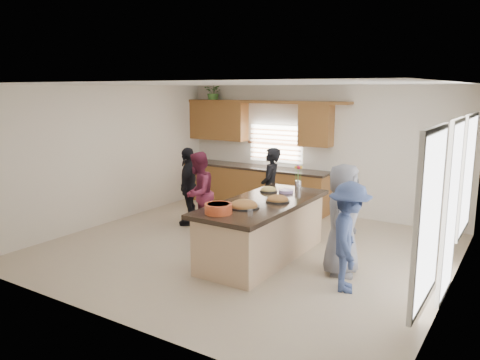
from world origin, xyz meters
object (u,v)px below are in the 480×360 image
Objects in this scene: woman_left_back at (270,188)px; woman_right_front at (342,220)px; woman_left_mid at (198,193)px; island at (263,231)px; woman_left_front at (189,186)px; salad_bowl at (218,208)px; woman_right_back at (349,237)px.

woman_right_front is (2.05, -1.54, 0.03)m from woman_left_back.
island is at bearing 61.76° from woman_left_mid.
woman_left_front is (-2.23, 0.89, 0.34)m from island.
island is at bearing 80.11° from salad_bowl.
woman_left_mid is 0.94× the size of woman_right_front.
island is at bearing 84.17° from woman_right_front.
island is 1.80m from woman_left_back.
island is 1.78× the size of woman_right_back.
salad_bowl is 2.13m from woman_left_mid.
woman_left_back is 2.57m from woman_right_front.
woman_left_back is at bearing 44.80° from woman_right_front.
woman_left_mid is (-1.68, 0.48, 0.33)m from island.
woman_left_mid reaches higher than woman_right_back.
woman_left_front reaches higher than woman_left_mid.
island is 1.71× the size of woman_left_front.
woman_right_front is at bearing 35.30° from salad_bowl.
salad_bowl is 2.67m from woman_left_back.
salad_bowl is at bearing 117.03° from woman_right_front.
woman_left_back is at bearing 102.32° from salad_bowl.
salad_bowl is 0.25× the size of woman_left_mid.
salad_bowl is at bearing 19.98° from woman_left_front.
salad_bowl is at bearing 86.89° from woman_right_back.
woman_left_back is 0.96× the size of woman_right_front.
woman_right_front reaches higher than island.
salad_bowl reaches higher than island.
salad_bowl is 1.87m from woman_right_back.
salad_bowl is 1.83m from woman_right_front.
woman_left_mid reaches higher than salad_bowl.
woman_right_back is at bearing 16.72° from salad_bowl.
woman_left_front reaches higher than woman_right_back.
woman_left_front is at bearing 137.45° from salad_bowl.
island is 1.78m from woman_left_mid.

